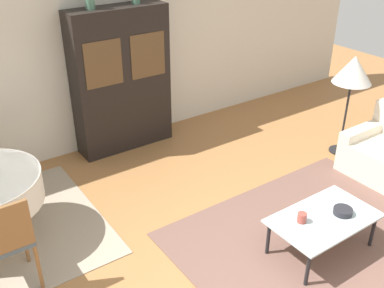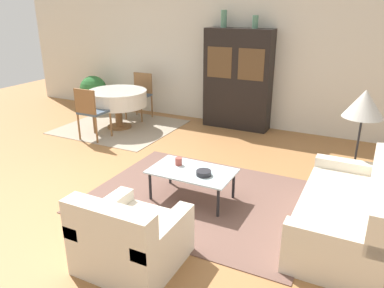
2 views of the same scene
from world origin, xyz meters
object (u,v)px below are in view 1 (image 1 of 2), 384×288
object	(u,v)px
display_cabinet	(121,80)
floor_lamp	(353,72)
coffee_table	(324,220)
dining_chair_near	(4,240)
cup	(302,218)
bowl	(343,211)

from	to	relation	value
display_cabinet	floor_lamp	size ratio (longest dim) A/B	1.41
display_cabinet	floor_lamp	world-z (taller)	display_cabinet
coffee_table	dining_chair_near	bearing A→B (deg)	155.69
display_cabinet	floor_lamp	distance (m)	2.99
display_cabinet	cup	distance (m)	3.05
display_cabinet	bowl	size ratio (longest dim) A/B	10.49
dining_chair_near	floor_lamp	bearing A→B (deg)	0.29
floor_lamp	bowl	world-z (taller)	floor_lamp
bowl	coffee_table	bearing A→B (deg)	161.69
display_cabinet	dining_chair_near	bearing A→B (deg)	-137.66
display_cabinet	dining_chair_near	world-z (taller)	display_cabinet
coffee_table	bowl	size ratio (longest dim) A/B	5.72
display_cabinet	coffee_table	bearing A→B (deg)	-80.01
dining_chair_near	cup	distance (m)	2.63
floor_lamp	bowl	bearing A→B (deg)	-141.66
floor_lamp	bowl	xyz separation A→B (m)	(-1.60, -1.26, -0.72)
dining_chair_near	display_cabinet	bearing A→B (deg)	42.34
floor_lamp	display_cabinet	bearing A→B (deg)	141.29
dining_chair_near	bowl	distance (m)	3.07
coffee_table	display_cabinet	distance (m)	3.17
cup	dining_chair_near	bearing A→B (deg)	155.11
coffee_table	dining_chair_near	distance (m)	2.87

